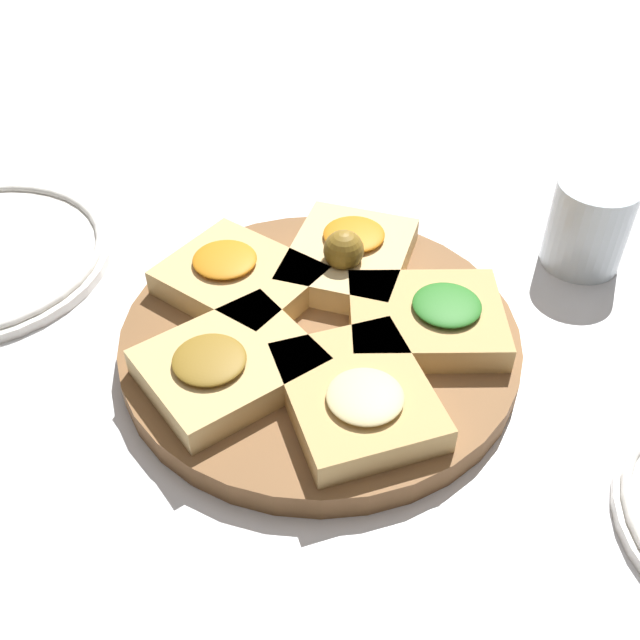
% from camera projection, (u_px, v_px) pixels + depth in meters
% --- Properties ---
extents(ground_plane, '(3.00, 3.00, 0.00)m').
position_uv_depth(ground_plane, '(320.00, 350.00, 0.66)').
color(ground_plane, white).
extents(serving_board, '(0.34, 0.34, 0.02)m').
position_uv_depth(serving_board, '(320.00, 340.00, 0.65)').
color(serving_board, brown).
rests_on(serving_board, ground_plane).
extents(focaccia_slice_0, '(0.16, 0.15, 0.03)m').
position_uv_depth(focaccia_slice_0, '(238.00, 278.00, 0.67)').
color(focaccia_slice_0, '#DBB775').
rests_on(focaccia_slice_0, serving_board).
extents(focaccia_slice_1, '(0.16, 0.17, 0.03)m').
position_uv_depth(focaccia_slice_1, '(227.00, 365.00, 0.59)').
color(focaccia_slice_1, '#DBB775').
rests_on(focaccia_slice_1, serving_board).
extents(focaccia_slice_2, '(0.15, 0.16, 0.03)m').
position_uv_depth(focaccia_slice_2, '(358.00, 396.00, 0.57)').
color(focaccia_slice_2, tan).
rests_on(focaccia_slice_2, serving_board).
extents(focaccia_slice_3, '(0.15, 0.13, 0.03)m').
position_uv_depth(focaccia_slice_3, '(428.00, 318.00, 0.63)').
color(focaccia_slice_3, tan).
rests_on(focaccia_slice_3, serving_board).
extents(focaccia_slice_4, '(0.12, 0.14, 0.05)m').
position_uv_depth(focaccia_slice_4, '(349.00, 255.00, 0.69)').
color(focaccia_slice_4, '#E5C689').
rests_on(focaccia_slice_4, serving_board).
extents(water_glass, '(0.08, 0.08, 0.09)m').
position_uv_depth(water_glass, '(589.00, 224.00, 0.72)').
color(water_glass, silver).
rests_on(water_glass, ground_plane).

